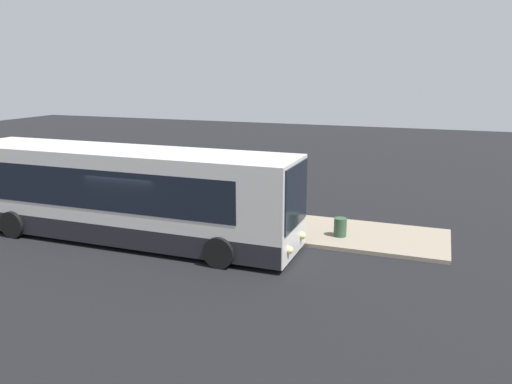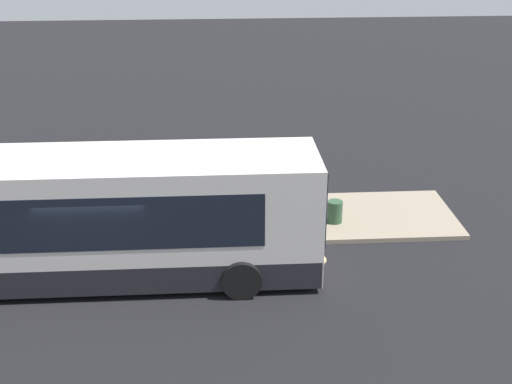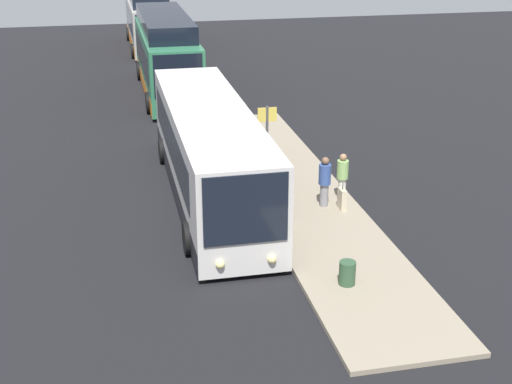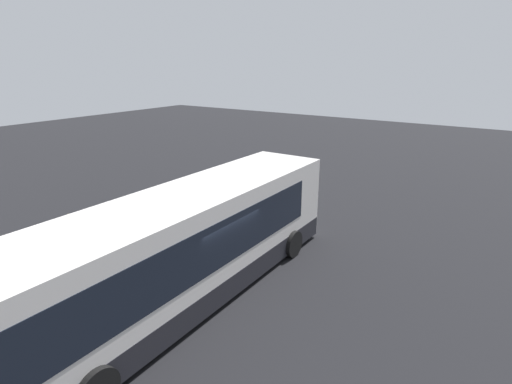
{
  "view_description": "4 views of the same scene",
  "coord_description": "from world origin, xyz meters",
  "px_view_note": "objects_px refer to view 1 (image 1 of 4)",
  "views": [
    {
      "loc": [
        9.41,
        -13.81,
        5.76
      ],
      "look_at": [
        3.93,
        0.85,
        1.95
      ],
      "focal_mm": 35.0,
      "sensor_mm": 36.0,
      "label": 1
    },
    {
      "loc": [
        2.83,
        -15.85,
        9.01
      ],
      "look_at": [
        3.93,
        0.85,
        1.95
      ],
      "focal_mm": 50.0,
      "sensor_mm": 36.0,
      "label": 2
    },
    {
      "loc": [
        21.94,
        -3.05,
        9.44
      ],
      "look_at": [
        3.93,
        0.85,
        1.95
      ],
      "focal_mm": 50.0,
      "sensor_mm": 36.0,
      "label": 3
    },
    {
      "loc": [
        -7.98,
        -7.17,
        6.63
      ],
      "look_at": [
        3.93,
        0.85,
        1.95
      ],
      "focal_mm": 28.0,
      "sensor_mm": 36.0,
      "label": 4
    }
  ],
  "objects_px": {
    "suitcase": "(231,204)",
    "sign_post": "(125,174)",
    "bus_lead": "(123,195)",
    "passenger_with_bags": "(215,189)",
    "passenger_boarding": "(230,207)",
    "passenger_waiting": "(217,192)",
    "trash_bin": "(340,227)"
  },
  "relations": [
    {
      "from": "suitcase",
      "to": "sign_post",
      "type": "height_order",
      "value": "sign_post"
    },
    {
      "from": "passenger_waiting",
      "to": "passenger_with_bags",
      "type": "distance_m",
      "value": 0.92
    },
    {
      "from": "passenger_with_bags",
      "to": "trash_bin",
      "type": "height_order",
      "value": "passenger_with_bags"
    },
    {
      "from": "trash_bin",
      "to": "suitcase",
      "type": "bearing_deg",
      "value": 162.92
    },
    {
      "from": "sign_post",
      "to": "suitcase",
      "type": "bearing_deg",
      "value": 22.72
    },
    {
      "from": "passenger_waiting",
      "to": "sign_post",
      "type": "bearing_deg",
      "value": 95.89
    },
    {
      "from": "passenger_with_bags",
      "to": "suitcase",
      "type": "bearing_deg",
      "value": -72.6
    },
    {
      "from": "passenger_with_bags",
      "to": "trash_bin",
      "type": "distance_m",
      "value": 5.92
    },
    {
      "from": "passenger_boarding",
      "to": "sign_post",
      "type": "xyz_separation_m",
      "value": [
        -4.77,
        0.49,
        0.78
      ]
    },
    {
      "from": "bus_lead",
      "to": "passenger_with_bags",
      "type": "bearing_deg",
      "value": 70.68
    },
    {
      "from": "passenger_with_bags",
      "to": "suitcase",
      "type": "distance_m",
      "value": 1.04
    },
    {
      "from": "passenger_boarding",
      "to": "trash_bin",
      "type": "relative_size",
      "value": 2.41
    },
    {
      "from": "passenger_waiting",
      "to": "suitcase",
      "type": "height_order",
      "value": "passenger_waiting"
    },
    {
      "from": "passenger_boarding",
      "to": "sign_post",
      "type": "distance_m",
      "value": 4.86
    },
    {
      "from": "sign_post",
      "to": "trash_bin",
      "type": "distance_m",
      "value": 8.75
    },
    {
      "from": "passenger_waiting",
      "to": "passenger_with_bags",
      "type": "relative_size",
      "value": 1.07
    },
    {
      "from": "passenger_waiting",
      "to": "suitcase",
      "type": "distance_m",
      "value": 0.85
    },
    {
      "from": "passenger_waiting",
      "to": "passenger_with_bags",
      "type": "height_order",
      "value": "passenger_waiting"
    },
    {
      "from": "bus_lead",
      "to": "suitcase",
      "type": "bearing_deg",
      "value": 59.37
    },
    {
      "from": "passenger_boarding",
      "to": "sign_post",
      "type": "height_order",
      "value": "sign_post"
    },
    {
      "from": "bus_lead",
      "to": "passenger_with_bags",
      "type": "distance_m",
      "value": 4.56
    },
    {
      "from": "passenger_boarding",
      "to": "sign_post",
      "type": "relative_size",
      "value": 0.62
    },
    {
      "from": "bus_lead",
      "to": "passenger_waiting",
      "type": "distance_m",
      "value": 4.05
    },
    {
      "from": "bus_lead",
      "to": "sign_post",
      "type": "height_order",
      "value": "bus_lead"
    },
    {
      "from": "passenger_waiting",
      "to": "suitcase",
      "type": "xyz_separation_m",
      "value": [
        0.38,
        0.5,
        -0.57
      ]
    },
    {
      "from": "passenger_with_bags",
      "to": "passenger_boarding",
      "type": "bearing_deg",
      "value": -108.75
    },
    {
      "from": "passenger_waiting",
      "to": "passenger_boarding",
      "type": "bearing_deg",
      "value": -153.99
    },
    {
      "from": "passenger_with_bags",
      "to": "sign_post",
      "type": "relative_size",
      "value": 0.63
    },
    {
      "from": "passenger_boarding",
      "to": "suitcase",
      "type": "bearing_deg",
      "value": -111.49
    },
    {
      "from": "bus_lead",
      "to": "trash_bin",
      "type": "height_order",
      "value": "bus_lead"
    },
    {
      "from": "bus_lead",
      "to": "passenger_with_bags",
      "type": "height_order",
      "value": "bus_lead"
    },
    {
      "from": "passenger_boarding",
      "to": "suitcase",
      "type": "xyz_separation_m",
      "value": [
        -0.88,
        2.12,
        -0.49
      ]
    }
  ]
}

